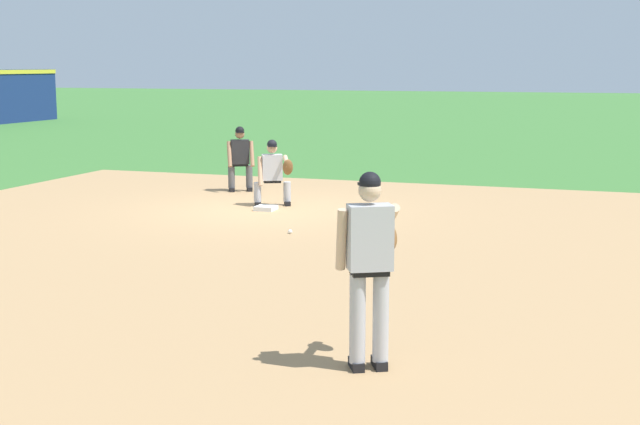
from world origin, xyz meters
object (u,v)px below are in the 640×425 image
first_base_bag (266,208)px  first_baseman (273,170)px  baseball (290,232)px  pitcher (370,258)px  umpire (240,156)px

first_base_bag → first_baseman: first_baseman is taller
first_baseman → baseball: bearing=-152.8°
baseball → pitcher: 6.89m
baseball → pitcher: bearing=-152.9°
pitcher → umpire: size_ratio=1.27×
umpire → first_base_bag: bearing=-145.8°
first_base_bag → first_baseman: 0.87m
pitcher → first_baseman: (8.73, 4.48, -0.33)m
umpire → first_baseman: bearing=-139.3°
baseball → first_baseman: bearing=27.2°
baseball → first_base_bag: bearing=31.9°
pitcher → first_baseman: bearing=27.2°
pitcher → first_baseman: 9.81m
baseball → first_baseman: 3.07m
first_base_bag → umpire: umpire is taller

